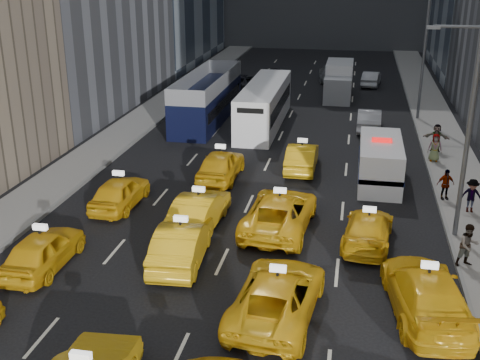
# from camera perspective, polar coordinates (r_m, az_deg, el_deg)

# --- Properties ---
(sidewalk_west) EXTENTS (3.00, 90.00, 0.15)m
(sidewalk_west) POSITION_cam_1_polar(r_m,az_deg,el_deg) (42.07, -10.66, 4.64)
(sidewalk_west) COLOR gray
(sidewalk_west) RESTS_ON ground
(sidewalk_east) EXTENTS (3.00, 90.00, 0.15)m
(sidewalk_east) POSITION_cam_1_polar(r_m,az_deg,el_deg) (39.63, 18.95, 2.88)
(sidewalk_east) COLOR gray
(sidewalk_east) RESTS_ON ground
(curb_west) EXTENTS (0.15, 90.00, 0.18)m
(curb_west) POSITION_cam_1_polar(r_m,az_deg,el_deg) (41.56, -8.79, 4.58)
(curb_west) COLOR slate
(curb_west) RESTS_ON ground
(curb_east) EXTENTS (0.15, 90.00, 0.18)m
(curb_east) POSITION_cam_1_polar(r_m,az_deg,el_deg) (39.44, 16.87, 3.06)
(curb_east) COLOR slate
(curb_east) RESTS_ON ground
(streetlight_near) EXTENTS (2.15, 0.22, 9.00)m
(streetlight_near) POSITION_cam_1_polar(r_m,az_deg,el_deg) (25.77, 20.67, 4.77)
(streetlight_near) COLOR #595B60
(streetlight_near) RESTS_ON ground
(streetlight_far) EXTENTS (2.15, 0.22, 9.00)m
(streetlight_far) POSITION_cam_1_polar(r_m,az_deg,el_deg) (45.24, 16.92, 11.51)
(streetlight_far) COLOR #595B60
(streetlight_far) RESTS_ON ground
(taxi_8) EXTENTS (1.78, 4.42, 1.51)m
(taxi_8) POSITION_cam_1_polar(r_m,az_deg,el_deg) (24.36, -18.17, -6.34)
(taxi_8) COLOR #ECAF13
(taxi_8) RESTS_ON ground
(taxi_9) EXTENTS (2.06, 5.03, 1.62)m
(taxi_9) POSITION_cam_1_polar(r_m,az_deg,el_deg) (23.70, -5.55, -5.94)
(taxi_9) COLOR #ECAF13
(taxi_9) RESTS_ON ground
(taxi_10) EXTENTS (3.08, 5.80, 1.55)m
(taxi_10) POSITION_cam_1_polar(r_m,az_deg,el_deg) (20.32, 3.56, -10.83)
(taxi_10) COLOR #ECAF13
(taxi_10) RESTS_ON ground
(taxi_11) EXTENTS (3.06, 5.96, 1.65)m
(taxi_11) POSITION_cam_1_polar(r_m,az_deg,el_deg) (21.22, 17.25, -10.20)
(taxi_11) COLOR #ECAF13
(taxi_11) RESTS_ON ground
(taxi_12) EXTENTS (1.85, 4.41, 1.49)m
(taxi_12) POSITION_cam_1_polar(r_m,az_deg,el_deg) (29.24, -11.33, -1.13)
(taxi_12) COLOR #ECAF13
(taxi_12) RESTS_ON ground
(taxi_13) EXTENTS (1.93, 4.86, 1.57)m
(taxi_13) POSITION_cam_1_polar(r_m,az_deg,el_deg) (26.61, -3.89, -2.89)
(taxi_13) COLOR #ECAF13
(taxi_13) RESTS_ON ground
(taxi_14) EXTENTS (3.07, 5.98, 1.61)m
(taxi_14) POSITION_cam_1_polar(r_m,az_deg,el_deg) (26.36, 3.77, -3.06)
(taxi_14) COLOR #ECAF13
(taxi_14) RESTS_ON ground
(taxi_15) EXTENTS (2.34, 4.82, 1.35)m
(taxi_15) POSITION_cam_1_polar(r_m,az_deg,el_deg) (25.59, 12.04, -4.58)
(taxi_15) COLOR #ECAF13
(taxi_15) RESTS_ON ground
(taxi_16) EXTENTS (1.99, 4.80, 1.62)m
(taxi_16) POSITION_cam_1_polar(r_m,az_deg,el_deg) (32.22, -1.85, 1.45)
(taxi_16) COLOR #ECAF13
(taxi_16) RESTS_ON ground
(taxi_17) EXTENTS (1.62, 4.57, 1.50)m
(taxi_17) POSITION_cam_1_polar(r_m,az_deg,el_deg) (33.82, 5.89, 2.18)
(taxi_17) COLOR #ECAF13
(taxi_17) RESTS_ON ground
(nypd_van) EXTENTS (2.32, 5.68, 2.42)m
(nypd_van) POSITION_cam_1_polar(r_m,az_deg,el_deg) (32.52, 13.13, 1.61)
(nypd_van) COLOR white
(nypd_van) RESTS_ON ground
(double_decker) EXTENTS (2.71, 11.67, 3.39)m
(double_decker) POSITION_cam_1_polar(r_m,az_deg,el_deg) (43.98, -3.10, 7.82)
(double_decker) COLOR black
(double_decker) RESTS_ON ground
(city_bus) EXTENTS (2.94, 11.51, 2.95)m
(city_bus) POSITION_cam_1_polar(r_m,az_deg,el_deg) (42.66, 2.32, 7.12)
(city_bus) COLOR white
(city_bus) RESTS_ON ground
(box_truck) EXTENTS (2.34, 6.43, 2.92)m
(box_truck) POSITION_cam_1_polar(r_m,az_deg,el_deg) (51.89, 9.35, 9.25)
(box_truck) COLOR silver
(box_truck) RESTS_ON ground
(misc_car_0) EXTENTS (1.64, 4.51, 1.48)m
(misc_car_0) POSITION_cam_1_polar(r_m,az_deg,el_deg) (42.50, 12.15, 5.62)
(misc_car_0) COLOR #AAABB2
(misc_car_0) RESTS_ON ground
(misc_car_1) EXTENTS (2.63, 5.20, 1.41)m
(misc_car_1) POSITION_cam_1_polar(r_m,az_deg,el_deg) (54.46, 0.04, 9.27)
(misc_car_1) COLOR black
(misc_car_1) RESTS_ON ground
(misc_car_2) EXTENTS (2.65, 5.58, 1.57)m
(misc_car_2) POSITION_cam_1_polar(r_m,az_deg,el_deg) (59.04, 8.63, 10.00)
(misc_car_2) COLOR gray
(misc_car_2) RESTS_ON ground
(misc_car_3) EXTENTS (2.08, 4.33, 1.42)m
(misc_car_3) POSITION_cam_1_polar(r_m,az_deg,el_deg) (57.79, 3.33, 9.90)
(misc_car_3) COLOR black
(misc_car_3) RESTS_ON ground
(misc_car_4) EXTENTS (1.89, 4.28, 1.37)m
(misc_car_4) POSITION_cam_1_polar(r_m,az_deg,el_deg) (57.43, 12.33, 9.37)
(misc_car_4) COLOR #9DA0A4
(misc_car_4) RESTS_ON ground
(pedestrian_1) EXTENTS (0.94, 0.74, 1.71)m
(pedestrian_1) POSITION_cam_1_polar(r_m,az_deg,el_deg) (24.55, 20.84, -5.81)
(pedestrian_1) COLOR gray
(pedestrian_1) RESTS_ON sidewalk_east
(pedestrian_2) EXTENTS (1.04, 0.43, 1.60)m
(pedestrian_2) POSITION_cam_1_polar(r_m,az_deg,el_deg) (29.69, 21.10, -1.40)
(pedestrian_2) COLOR gray
(pedestrian_2) RESTS_ON sidewalk_east
(pedestrian_3) EXTENTS (0.98, 0.67, 1.53)m
(pedestrian_3) POSITION_cam_1_polar(r_m,az_deg,el_deg) (30.83, 18.90, -0.39)
(pedestrian_3) COLOR gray
(pedestrian_3) RESTS_ON sidewalk_east
(pedestrian_4) EXTENTS (0.81, 0.47, 1.62)m
(pedestrian_4) POSITION_cam_1_polar(r_m,az_deg,el_deg) (36.43, 18.00, 2.95)
(pedestrian_4) COLOR gray
(pedestrian_4) RESTS_ON sidewalk_east
(pedestrian_5) EXTENTS (1.62, 0.76, 1.68)m
(pedestrian_5) POSITION_cam_1_polar(r_m,az_deg,el_deg) (38.32, 18.12, 3.83)
(pedestrian_5) COLOR gray
(pedestrian_5) RESTS_ON sidewalk_east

